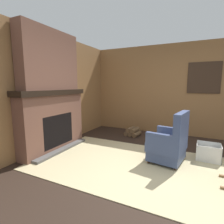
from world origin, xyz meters
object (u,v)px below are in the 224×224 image
object	(u,v)px
armchair	(169,144)
decorative_plate_on_mantel	(48,85)
firewood_stack	(133,132)
laundry_basket	(208,152)
storage_case	(72,87)
oil_lamp_vase	(38,85)

from	to	relation	value
armchair	decorative_plate_on_mantel	bearing A→B (deg)	19.75
firewood_stack	decorative_plate_on_mantel	distance (m)	2.67
armchair	laundry_basket	distance (m)	0.85
armchair	laundry_basket	bearing A→B (deg)	-137.61
armchair	firewood_stack	size ratio (longest dim) A/B	2.21
armchair	storage_case	distance (m)	2.75
firewood_stack	laundry_basket	world-z (taller)	laundry_basket
storage_case	decorative_plate_on_mantel	bearing A→B (deg)	-91.46
laundry_basket	storage_case	size ratio (longest dim) A/B	2.07
storage_case	armchair	bearing A→B (deg)	-7.12
laundry_basket	decorative_plate_on_mantel	size ratio (longest dim) A/B	1.87
laundry_basket	decorative_plate_on_mantel	distance (m)	3.60
firewood_stack	oil_lamp_vase	bearing A→B (deg)	-121.16
laundry_basket	firewood_stack	bearing A→B (deg)	153.62
laundry_basket	oil_lamp_vase	bearing A→B (deg)	-159.39
firewood_stack	storage_case	xyz separation A→B (m)	(-1.30, -1.08, 1.32)
armchair	decorative_plate_on_mantel	size ratio (longest dim) A/B	4.17
armchair	oil_lamp_vase	xyz separation A→B (m)	(-2.51, -0.75, 1.10)
laundry_basket	decorative_plate_on_mantel	world-z (taller)	decorative_plate_on_mantel
storage_case	oil_lamp_vase	bearing A→B (deg)	-90.01
armchair	laundry_basket	xyz separation A→B (m)	(0.69, 0.45, -0.20)
oil_lamp_vase	storage_case	xyz separation A→B (m)	(0.00, 1.06, -0.03)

